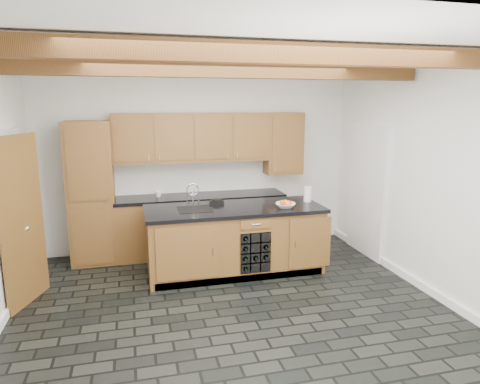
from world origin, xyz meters
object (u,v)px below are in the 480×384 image
(island, at_px, (235,239))
(fruit_bowl, at_px, (285,205))
(paper_towel, at_px, (308,194))
(kitchen_scale, at_px, (217,202))

(island, distance_m, fruit_bowl, 0.86)
(island, xyz_separation_m, paper_towel, (1.11, 0.08, 0.57))
(kitchen_scale, bearing_deg, paper_towel, 6.86)
(paper_towel, bearing_deg, island, -175.83)
(fruit_bowl, bearing_deg, kitchen_scale, 151.22)
(kitchen_scale, xyz_separation_m, paper_towel, (1.31, -0.20, 0.08))
(kitchen_scale, bearing_deg, fruit_bowl, -13.31)
(island, xyz_separation_m, kitchen_scale, (-0.20, 0.28, 0.50))
(kitchen_scale, height_order, paper_towel, paper_towel)
(fruit_bowl, height_order, paper_towel, paper_towel)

